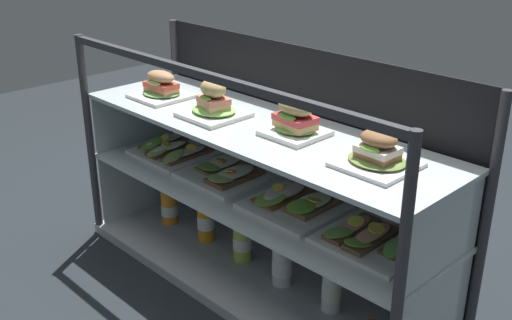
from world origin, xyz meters
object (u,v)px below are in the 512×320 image
(plated_roll_sandwich_near_left_corner, at_px, (161,88))
(open_sandwich_tray_mid_left, at_px, (374,238))
(plated_roll_sandwich_mid_right, at_px, (377,154))
(juice_bottle_back_left, at_px, (332,283))
(juice_bottle_back_center, at_px, (206,218))
(juice_bottle_front_left_end, at_px, (282,261))
(juice_bottle_front_right_end, at_px, (242,241))
(open_sandwich_tray_mid_right, at_px, (295,202))
(plated_roll_sandwich_mid_left, at_px, (295,121))
(plated_roll_sandwich_right_of_center, at_px, (214,104))
(open_sandwich_tray_far_left, at_px, (227,173))
(juice_bottle_front_fourth, at_px, (169,204))
(open_sandwich_tray_near_right_corner, at_px, (173,150))

(plated_roll_sandwich_near_left_corner, bearing_deg, open_sandwich_tray_mid_left, 2.89)
(plated_roll_sandwich_mid_right, relative_size, juice_bottle_back_left, 0.79)
(open_sandwich_tray_mid_left, xyz_separation_m, juice_bottle_back_center, (-0.79, 0.01, -0.24))
(plated_roll_sandwich_near_left_corner, xyz_separation_m, plated_roll_sandwich_mid_right, (0.95, 0.04, -0.00))
(juice_bottle_front_left_end, distance_m, juice_bottle_back_left, 0.22)
(juice_bottle_front_right_end, xyz_separation_m, juice_bottle_front_left_end, (0.21, -0.01, 0.01))
(open_sandwich_tray_mid_right, bearing_deg, plated_roll_sandwich_near_left_corner, -174.74)
(plated_roll_sandwich_mid_left, distance_m, plated_roll_sandwich_mid_right, 0.33)
(plated_roll_sandwich_mid_left, height_order, juice_bottle_back_left, plated_roll_sandwich_mid_left)
(open_sandwich_tray_mid_left, bearing_deg, juice_bottle_back_left, 175.84)
(open_sandwich_tray_mid_left, height_order, juice_bottle_front_right_end, open_sandwich_tray_mid_left)
(plated_roll_sandwich_right_of_center, height_order, plated_roll_sandwich_mid_left, plated_roll_sandwich_right_of_center)
(plated_roll_sandwich_mid_right, bearing_deg, open_sandwich_tray_mid_right, 175.93)
(juice_bottle_front_right_end, bearing_deg, open_sandwich_tray_far_left, -174.13)
(plated_roll_sandwich_near_left_corner, bearing_deg, juice_bottle_back_center, 19.73)
(plated_roll_sandwich_near_left_corner, height_order, juice_bottle_front_fourth, plated_roll_sandwich_near_left_corner)
(plated_roll_sandwich_right_of_center, height_order, plated_roll_sandwich_mid_right, plated_roll_sandwich_right_of_center)
(juice_bottle_back_center, bearing_deg, plated_roll_sandwich_near_left_corner, -160.27)
(plated_roll_sandwich_near_left_corner, height_order, juice_bottle_back_left, plated_roll_sandwich_near_left_corner)
(plated_roll_sandwich_mid_left, relative_size, juice_bottle_back_left, 0.69)
(open_sandwich_tray_near_right_corner, distance_m, juice_bottle_back_center, 0.30)
(plated_roll_sandwich_right_of_center, bearing_deg, juice_bottle_front_fourth, 172.27)
(open_sandwich_tray_far_left, xyz_separation_m, juice_bottle_back_left, (0.50, 0.01, -0.24))
(open_sandwich_tray_mid_right, bearing_deg, open_sandwich_tray_near_right_corner, -179.42)
(open_sandwich_tray_far_left, bearing_deg, plated_roll_sandwich_near_left_corner, -169.84)
(plated_roll_sandwich_right_of_center, relative_size, open_sandwich_tray_far_left, 0.67)
(open_sandwich_tray_mid_right, bearing_deg, juice_bottle_front_fourth, -178.81)
(plated_roll_sandwich_mid_right, xyz_separation_m, open_sandwich_tray_mid_left, (0.00, 0.01, -0.27))
(open_sandwich_tray_near_right_corner, relative_size, open_sandwich_tray_mid_left, 1.00)
(plated_roll_sandwich_right_of_center, distance_m, open_sandwich_tray_mid_left, 0.71)
(open_sandwich_tray_far_left, height_order, juice_bottle_front_fourth, open_sandwich_tray_far_left)
(open_sandwich_tray_mid_left, height_order, juice_bottle_front_fourth, open_sandwich_tray_mid_left)
(plated_roll_sandwich_right_of_center, relative_size, juice_bottle_back_left, 0.77)
(plated_roll_sandwich_mid_right, bearing_deg, plated_roll_sandwich_mid_left, 176.20)
(plated_roll_sandwich_near_left_corner, distance_m, juice_bottle_front_fourth, 0.53)
(plated_roll_sandwich_mid_left, xyz_separation_m, juice_bottle_front_fourth, (-0.68, -0.01, -0.54))
(juice_bottle_front_right_end, relative_size, juice_bottle_front_left_end, 0.85)
(open_sandwich_tray_mid_left, bearing_deg, juice_bottle_front_left_end, 179.22)
(open_sandwich_tray_mid_left, xyz_separation_m, juice_bottle_front_left_end, (-0.37, 0.01, -0.25))
(plated_roll_sandwich_near_left_corner, xyz_separation_m, juice_bottle_back_center, (0.16, 0.06, -0.51))
(plated_roll_sandwich_right_of_center, xyz_separation_m, open_sandwich_tray_mid_right, (0.33, 0.06, -0.28))
(plated_roll_sandwich_right_of_center, relative_size, open_sandwich_tray_mid_left, 0.67)
(juice_bottle_back_center, bearing_deg, plated_roll_sandwich_mid_left, -0.20)
(open_sandwich_tray_mid_right, bearing_deg, juice_bottle_back_left, 0.32)
(juice_bottle_back_center, bearing_deg, plated_roll_sandwich_right_of_center, -24.21)
(plated_roll_sandwich_mid_left, bearing_deg, plated_roll_sandwich_mid_right, -3.80)
(juice_bottle_back_left, bearing_deg, open_sandwich_tray_mid_right, -179.68)
(open_sandwich_tray_mid_right, xyz_separation_m, juice_bottle_front_right_end, (-0.26, 0.00, -0.26))
(open_sandwich_tray_mid_right, bearing_deg, juice_bottle_front_left_end, -174.03)
(plated_roll_sandwich_mid_right, distance_m, open_sandwich_tray_far_left, 0.70)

